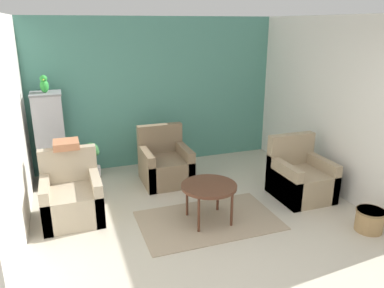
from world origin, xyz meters
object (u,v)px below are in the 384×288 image
Objects in this scene: coffee_table at (209,188)px; wicker_basket at (370,220)px; armchair_middle at (165,165)px; birdcage at (51,140)px; armchair_left at (72,198)px; armchair_right at (300,178)px; parrot at (44,84)px; potted_plant at (92,159)px.

wicker_basket is at bearing -26.47° from coffee_table.
armchair_middle is 1.89m from birdcage.
armchair_left is 1.00× the size of armchair_right.
coffee_table is 3.04m from parrot.
armchair_left and armchair_right have the same top height.
parrot is (-1.75, 0.54, 1.36)m from armchair_middle.
armchair_left is 3.93m from wicker_basket.
armchair_left and armchair_middle have the same top height.
coffee_table is 1.51m from armchair_middle.
armchair_left is 1.71m from armchair_middle.
parrot is at bearing 90.00° from birdcage.
birdcage is at bearing 99.59° from armchair_left.
potted_plant is at bearing 5.06° from parrot.
armchair_right reaches higher than potted_plant.
potted_plant is 1.73× the size of wicker_basket.
armchair_left is at bearing -105.83° from potted_plant.
armchair_middle is 0.60× the size of birdcage.
armchair_middle is at bearing 97.23° from coffee_table.
birdcage is at bearing -174.72° from potted_plant.
coffee_table is 2.10m from wicker_basket.
armchair_right is at bearing 102.25° from wicker_basket.
armchair_middle is (-1.79, 1.25, 0.00)m from armchair_right.
birdcage is (-0.22, 1.32, 0.46)m from armchair_left.
armchair_left is at bearing 155.37° from wicker_basket.
potted_plant is (-1.14, 0.60, 0.05)m from armchair_middle.
coffee_table is 0.80× the size of armchair_right.
potted_plant is (0.61, 0.05, -1.32)m from parrot.
parrot is at bearing 162.73° from armchair_middle.
parrot reaches higher than potted_plant.
armchair_left is (-1.72, 0.71, -0.19)m from coffee_table.
parrot is (0.00, 0.00, 0.90)m from birdcage.
parrot reaches higher than wicker_basket.
coffee_table is at bearing -22.58° from armchair_left.
wicker_basket is at bearing -43.39° from potted_plant.
parrot is at bearing 99.58° from armchair_left.
armchair_right is 4.20m from parrot.
coffee_table reaches higher than wicker_basket.
potted_plant is at bearing 136.61° from wicker_basket.
armchair_left reaches higher than potted_plant.
potted_plant is (-2.93, 1.85, 0.05)m from armchair_right.
potted_plant reaches higher than coffee_table.
armchair_left is at bearing 157.42° from coffee_table.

